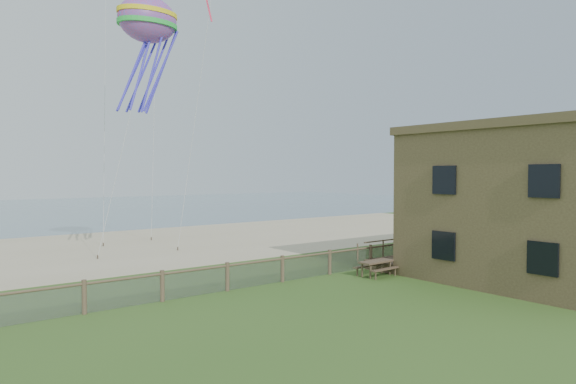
% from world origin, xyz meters
% --- Properties ---
extents(ground, '(160.00, 160.00, 0.00)m').
position_xyz_m(ground, '(0.00, 0.00, 0.00)').
color(ground, '#35591E').
rests_on(ground, ground).
extents(sand_beach, '(72.00, 20.00, 0.02)m').
position_xyz_m(sand_beach, '(0.00, 22.00, 0.00)').
color(sand_beach, tan).
rests_on(sand_beach, ground).
extents(ocean, '(160.00, 68.00, 0.02)m').
position_xyz_m(ocean, '(0.00, 66.00, 0.00)').
color(ocean, slate).
rests_on(ocean, ground).
extents(chainlink_fence, '(36.20, 0.20, 1.25)m').
position_xyz_m(chainlink_fence, '(0.00, 6.00, 0.55)').
color(chainlink_fence, '#4E382B').
rests_on(chainlink_fence, ground).
extents(motel, '(15.00, 10.00, 7.00)m').
position_xyz_m(motel, '(13.00, -1.00, 3.50)').
color(motel, brown).
rests_on(motel, ground).
extents(motel_deck, '(15.00, 2.00, 0.50)m').
position_xyz_m(motel_deck, '(13.00, 5.00, 0.25)').
color(motel_deck, brown).
rests_on(motel_deck, ground).
extents(picnic_table, '(1.97, 1.52, 0.81)m').
position_xyz_m(picnic_table, '(4.57, 4.29, 0.40)').
color(picnic_table, brown).
rests_on(picnic_table, ground).
extents(octopus_kite, '(3.64, 2.69, 7.14)m').
position_xyz_m(octopus_kite, '(-2.76, 14.95, 11.96)').
color(octopus_kite, '#EE2554').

